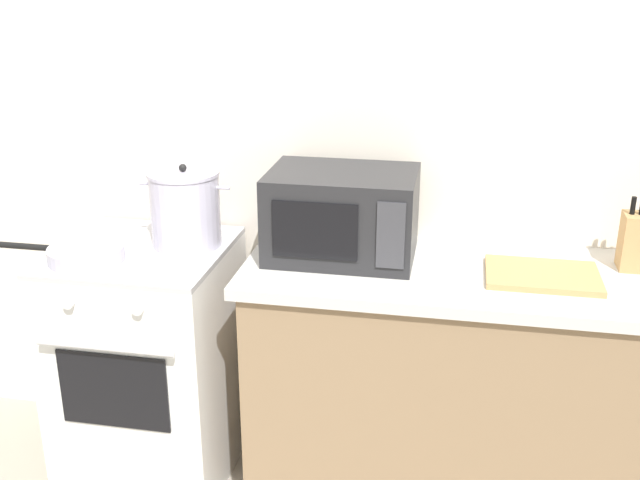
{
  "coord_description": "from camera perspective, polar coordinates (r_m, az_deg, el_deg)",
  "views": [
    {
      "loc": [
        0.75,
        -1.73,
        1.89
      ],
      "look_at": [
        0.3,
        0.6,
        1.0
      ],
      "focal_mm": 42.22,
      "sensor_mm": 36.0,
      "label": 1
    }
  ],
  "objects": [
    {
      "name": "back_wall",
      "position": [
        2.81,
        1.37,
        7.38
      ],
      "size": [
        4.4,
        0.1,
        2.5
      ],
      "primitive_type": "cube",
      "color": "silver",
      "rests_on": "ground_plane"
    },
    {
      "name": "lower_cabinet_right",
      "position": [
        2.77,
        12.58,
        -11.62
      ],
      "size": [
        1.64,
        0.56,
        0.88
      ],
      "primitive_type": "cube",
      "color": "#8C7051",
      "rests_on": "ground_plane"
    },
    {
      "name": "countertop_right",
      "position": [
        2.56,
        13.36,
        -2.83
      ],
      "size": [
        1.7,
        0.6,
        0.04
      ],
      "primitive_type": "cube",
      "color": "beige",
      "rests_on": "lower_cabinet_right"
    },
    {
      "name": "stove",
      "position": [
        2.95,
        -12.73,
        -9.04
      ],
      "size": [
        0.6,
        0.64,
        0.92
      ],
      "color": "white",
      "rests_on": "ground_plane"
    },
    {
      "name": "stock_pot",
      "position": [
        2.72,
        -10.17,
        2.37
      ],
      "size": [
        0.34,
        0.25,
        0.3
      ],
      "color": "silver",
      "rests_on": "stove"
    },
    {
      "name": "frying_pan",
      "position": [
        2.69,
        -17.41,
        -0.98
      ],
      "size": [
        0.46,
        0.26,
        0.05
      ],
      "color": "silver",
      "rests_on": "stove"
    },
    {
      "name": "microwave",
      "position": [
        2.58,
        1.7,
        1.96
      ],
      "size": [
        0.5,
        0.37,
        0.3
      ],
      "color": "#232326",
      "rests_on": "countertop_right"
    },
    {
      "name": "cutting_board",
      "position": [
        2.54,
        16.5,
        -2.57
      ],
      "size": [
        0.36,
        0.26,
        0.02
      ],
      "primitive_type": "cube",
      "color": "tan",
      "rests_on": "countertop_right"
    }
  ]
}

